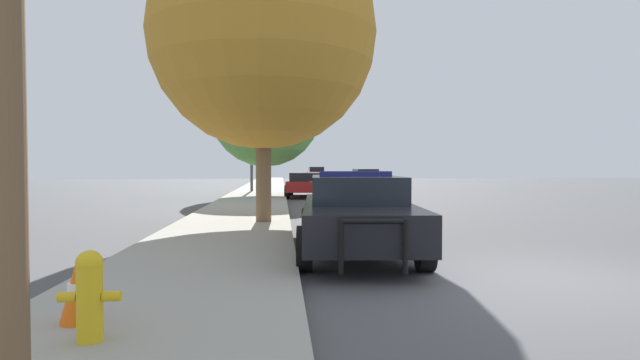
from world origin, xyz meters
The scene contains 11 objects.
ground_plane centered at (0.00, 0.00, 0.00)m, with size 110.00×110.00×0.00m, color #474749.
sidewalk_left centered at (-5.10, 0.00, 0.07)m, with size 3.00×110.00×0.13m.
police_car centered at (-2.48, 2.39, 0.76)m, with size 2.31×5.19×1.50m.
fire_hydrant centered at (-5.44, -2.35, 0.54)m, with size 0.51×0.22×0.77m.
traffic_light centered at (-4.28, 22.47, 3.63)m, with size 3.20×0.35×4.99m.
car_background_midblock centered at (-2.60, 18.82, 0.68)m, with size 2.20×4.75×1.24m.
car_background_oncoming centered at (2.41, 29.79, 0.72)m, with size 2.15×4.20×1.35m.
car_background_distant centered at (-0.18, 45.31, 0.79)m, with size 1.94×4.32×1.48m.
tree_sidewalk_mid centered at (-4.61, 18.65, 4.33)m, with size 5.58×5.58×7.00m.
tree_sidewalk_near centered at (-4.30, 6.57, 4.97)m, with size 5.91×5.91×7.81m.
traffic_cone centered at (-5.75, -1.83, 0.43)m, with size 0.31×0.31×0.61m.
Camera 1 is at (-3.85, -6.62, 1.60)m, focal length 28.00 mm.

